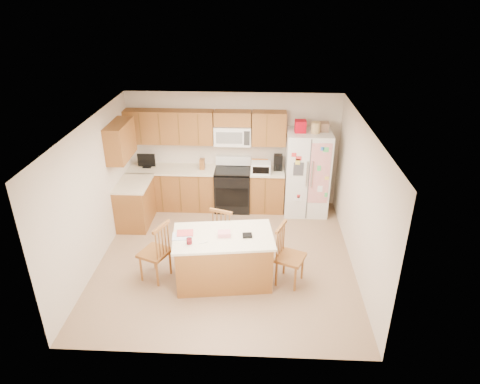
# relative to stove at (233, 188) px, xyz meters

# --- Properties ---
(ground) EXTENTS (4.50, 4.50, 0.00)m
(ground) POSITION_rel_stove_xyz_m (0.00, -1.94, -0.47)
(ground) COLOR #886545
(ground) RESTS_ON ground
(room_shell) EXTENTS (4.60, 4.60, 2.52)m
(room_shell) POSITION_rel_stove_xyz_m (0.00, -1.94, 0.97)
(room_shell) COLOR beige
(room_shell) RESTS_ON ground
(cabinetry) EXTENTS (3.36, 1.56, 2.15)m
(cabinetry) POSITION_rel_stove_xyz_m (-0.98, -0.15, 0.44)
(cabinetry) COLOR brown
(cabinetry) RESTS_ON ground
(stove) EXTENTS (0.76, 0.65, 1.13)m
(stove) POSITION_rel_stove_xyz_m (0.00, 0.00, 0.00)
(stove) COLOR black
(stove) RESTS_ON ground
(refrigerator) EXTENTS (0.90, 0.79, 2.04)m
(refrigerator) POSITION_rel_stove_xyz_m (1.57, -0.06, 0.45)
(refrigerator) COLOR white
(refrigerator) RESTS_ON ground
(island) EXTENTS (1.70, 1.13, 0.96)m
(island) POSITION_rel_stove_xyz_m (0.01, -2.56, -0.03)
(island) COLOR brown
(island) RESTS_ON ground
(windsor_chair_left) EXTENTS (0.58, 0.59, 1.06)m
(windsor_chair_left) POSITION_rel_stove_xyz_m (-1.11, -2.55, 0.03)
(windsor_chair_left) COLOR brown
(windsor_chair_left) RESTS_ON ground
(windsor_chair_back) EXTENTS (0.55, 0.54, 1.02)m
(windsor_chair_back) POSITION_rel_stove_xyz_m (-0.02, -1.84, 0.01)
(windsor_chair_back) COLOR brown
(windsor_chair_back) RESTS_ON ground
(windsor_chair_right) EXTENTS (0.57, 0.58, 1.05)m
(windsor_chair_right) POSITION_rel_stove_xyz_m (1.08, -2.55, 0.02)
(windsor_chair_right) COLOR brown
(windsor_chair_right) RESTS_ON ground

